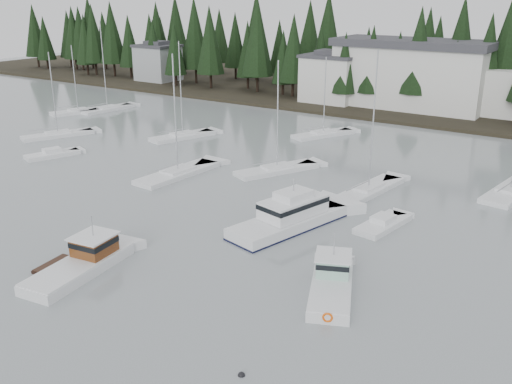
# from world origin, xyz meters

# --- Properties ---
(far_shore_land) EXTENTS (240.00, 54.00, 1.00)m
(far_shore_land) POSITION_xyz_m (0.00, 97.00, 0.00)
(far_shore_land) COLOR black
(far_shore_land) RESTS_ON ground
(conifer_treeline) EXTENTS (200.00, 22.00, 20.00)m
(conifer_treeline) POSITION_xyz_m (0.00, 86.00, 0.00)
(conifer_treeline) COLOR black
(conifer_treeline) RESTS_ON ground
(house_west) EXTENTS (9.54, 7.42, 8.75)m
(house_west) POSITION_xyz_m (-18.00, 79.00, 4.65)
(house_west) COLOR silver
(house_west) RESTS_ON ground
(house_far_west) EXTENTS (8.48, 7.42, 8.25)m
(house_far_west) POSITION_xyz_m (-60.00, 81.00, 4.40)
(house_far_west) COLOR #999EA0
(house_far_west) RESTS_ON ground
(harbor_inn) EXTENTS (29.50, 11.50, 10.90)m
(harbor_inn) POSITION_xyz_m (-2.96, 82.34, 5.78)
(harbor_inn) COLOR silver
(harbor_inn) RESTS_ON ground
(lobster_boat_brown) EXTENTS (5.16, 8.95, 4.27)m
(lobster_boat_brown) POSITION_xyz_m (-4.15, 12.90, 0.49)
(lobster_boat_brown) COLOR white
(lobster_boat_brown) RESTS_ON ground
(cabin_cruiser_center) EXTENTS (6.03, 11.70, 4.81)m
(cabin_cruiser_center) POSITION_xyz_m (4.04, 27.87, 0.72)
(cabin_cruiser_center) COLOR white
(cabin_cruiser_center) RESTS_ON ground
(lobster_boat_teal) EXTENTS (5.34, 7.87, 4.14)m
(lobster_boat_teal) POSITION_xyz_m (11.85, 20.02, 0.49)
(lobster_boat_teal) COLOR white
(lobster_boat_teal) RESTS_ON ground
(sailboat_0) EXTENTS (3.79, 10.39, 14.25)m
(sailboat_0) POSITION_xyz_m (6.08, 39.61, 0.08)
(sailboat_0) COLOR white
(sailboat_0) RESTS_ON ground
(sailboat_1) EXTENTS (3.54, 10.61, 13.32)m
(sailboat_1) POSITION_xyz_m (-13.14, 33.43, 0.06)
(sailboat_1) COLOR white
(sailboat_1) RESTS_ON ground
(sailboat_3) EXTENTS (6.48, 9.78, 12.55)m
(sailboat_3) POSITION_xyz_m (-4.99, 40.43, 0.07)
(sailboat_3) COLOR white
(sailboat_3) RESTS_ON ground
(sailboat_4) EXTENTS (5.85, 9.58, 11.79)m
(sailboat_4) POSITION_xyz_m (-38.09, 37.47, 0.06)
(sailboat_4) COLOR white
(sailboat_4) RESTS_ON ground
(sailboat_5) EXTENTS (5.51, 8.97, 11.25)m
(sailboat_5) POSITION_xyz_m (-48.44, 49.50, 0.06)
(sailboat_5) COLOR white
(sailboat_5) RESTS_ON ground
(sailboat_9) EXTENTS (4.16, 9.60, 14.38)m
(sailboat_9) POSITION_xyz_m (17.77, 46.80, 0.08)
(sailboat_9) COLOR white
(sailboat_9) RESTS_ON ground
(sailboat_10) EXTENTS (5.29, 9.47, 13.23)m
(sailboat_10) POSITION_xyz_m (-23.54, 46.32, 0.07)
(sailboat_10) COLOR white
(sailboat_10) RESTS_ON ground
(sailboat_11) EXTENTS (6.14, 9.26, 11.14)m
(sailboat_11) POSITION_xyz_m (-8.31, 57.79, 0.06)
(sailboat_11) COLOR white
(sailboat_11) RESTS_ON ground
(sailboat_12) EXTENTS (3.47, 9.59, 14.90)m
(sailboat_12) POSITION_xyz_m (-46.13, 53.65, 0.09)
(sailboat_12) COLOR white
(sailboat_12) RESTS_ON ground
(runabout_0) EXTENTS (4.10, 6.59, 1.42)m
(runabout_0) POSITION_xyz_m (-30.47, 30.68, 0.13)
(runabout_0) COLOR white
(runabout_0) RESTS_ON ground
(runabout_1) EXTENTS (3.07, 6.19, 1.42)m
(runabout_1) POSITION_xyz_m (10.54, 32.15, 0.13)
(runabout_1) COLOR white
(runabout_1) RESTS_ON ground
(mooring_buoy_dark) EXTENTS (0.39, 0.39, 0.39)m
(mooring_buoy_dark) POSITION_xyz_m (11.94, 9.60, 0.00)
(mooring_buoy_dark) COLOR black
(mooring_buoy_dark) RESTS_ON ground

